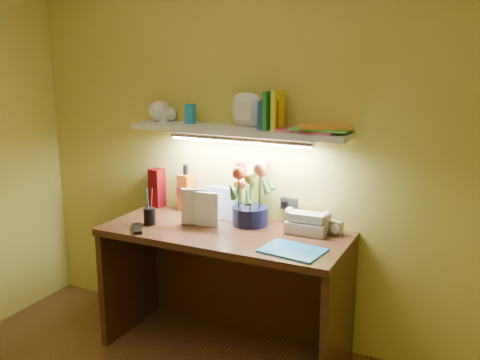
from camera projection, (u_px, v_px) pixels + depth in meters
name	position (u px, v px, depth m)	size (l,w,h in m)	color
desk	(225.00, 292.00, 3.11)	(1.40, 0.60, 0.75)	#341C0E
flower_bouquet	(250.00, 193.00, 3.10)	(0.24, 0.24, 0.37)	#0E1238
telephone	(308.00, 221.00, 2.98)	(0.22, 0.17, 0.13)	beige
desk_clock	(336.00, 228.00, 2.95)	(0.08, 0.04, 0.08)	#A8A8AD
whisky_bottle	(186.00, 188.00, 3.38)	(0.08, 0.08, 0.30)	#C24D10
whisky_box	(157.00, 188.00, 3.48)	(0.08, 0.08, 0.25)	#560509
pen_cup	(149.00, 211.00, 3.12)	(0.07, 0.07, 0.17)	black
art_card	(222.00, 203.00, 3.22)	(0.19, 0.04, 0.19)	white
tv_remote	(137.00, 228.00, 3.03)	(0.05, 0.17, 0.02)	black
blue_folder	(293.00, 250.00, 2.71)	(0.30, 0.22, 0.01)	#1B85CA
desk_book_a	(181.00, 206.00, 3.11)	(0.16, 0.02, 0.22)	beige
desk_book_b	(194.00, 208.00, 3.10)	(0.15, 0.02, 0.20)	white
wall_shelf	(240.00, 124.00, 3.05)	(1.32, 0.30, 0.25)	white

